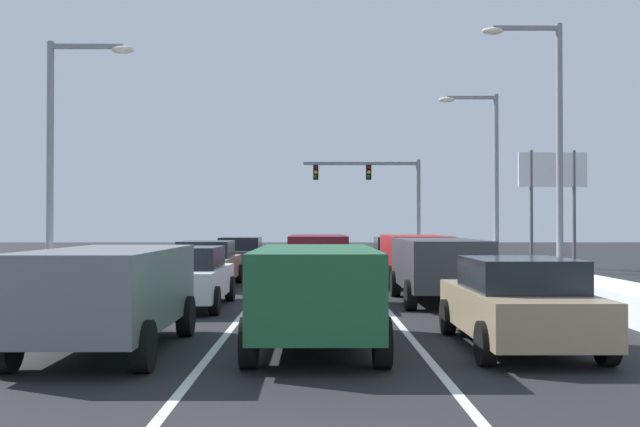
{
  "coord_description": "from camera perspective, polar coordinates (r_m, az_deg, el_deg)",
  "views": [
    {
      "loc": [
        -0.04,
        -5.31,
        2.08
      ],
      "look_at": [
        0.17,
        26.93,
        2.52
      ],
      "focal_mm": 41.73,
      "sensor_mm": 36.0,
      "label": 1
    }
  ],
  "objects": [
    {
      "name": "ground_plane",
      "position": [
        22.36,
        -0.27,
        -6.12
      ],
      "size": [
        120.0,
        120.0,
        0.0
      ],
      "primitive_type": "plane",
      "color": "black"
    },
    {
      "name": "lane_stripe_between_right_lane_and_center_lane",
      "position": [
        26.65,
        3.39,
        -5.25
      ],
      "size": [
        0.14,
        46.64,
        0.01
      ],
      "primitive_type": "cube",
      "color": "silver",
      "rests_on": "ground"
    },
    {
      "name": "lane_stripe_between_center_lane_and_left_lane",
      "position": [
        26.64,
        -3.96,
        -5.25
      ],
      "size": [
        0.14,
        46.64,
        0.01
      ],
      "primitive_type": "cube",
      "color": "silver",
      "rests_on": "ground"
    },
    {
      "name": "snow_bank_right_shoulder",
      "position": [
        27.48,
        14.51,
        -4.42
      ],
      "size": [
        1.59,
        46.64,
        0.65
      ],
      "primitive_type": "cube",
      "color": "silver",
      "rests_on": "ground"
    },
    {
      "name": "snow_bank_left_shoulder",
      "position": [
        27.47,
        -15.1,
        -4.59
      ],
      "size": [
        1.81,
        46.64,
        0.49
      ],
      "primitive_type": "cube",
      "color": "silver",
      "rests_on": "ground"
    },
    {
      "name": "sedan_tan_right_lane_nearest",
      "position": [
        12.9,
        14.94,
        -6.62
      ],
      "size": [
        2.0,
        4.5,
        1.51
      ],
      "color": "#937F60",
      "rests_on": "ground"
    },
    {
      "name": "suv_charcoal_right_lane_second",
      "position": [
        19.78,
        9.08,
        -3.86
      ],
      "size": [
        2.16,
        4.9,
        1.67
      ],
      "color": "#38383D",
      "rests_on": "ground"
    },
    {
      "name": "suv_red_right_lane_third",
      "position": [
        25.79,
        7.26,
        -3.14
      ],
      "size": [
        2.16,
        4.9,
        1.67
      ],
      "color": "maroon",
      "rests_on": "ground"
    },
    {
      "name": "sedan_black_right_lane_fourth",
      "position": [
        31.91,
        5.75,
        -3.14
      ],
      "size": [
        2.0,
        4.5,
        1.51
      ],
      "color": "black",
      "rests_on": "ground"
    },
    {
      "name": "suv_green_center_lane_nearest",
      "position": [
        12.42,
        -0.34,
        -5.7
      ],
      "size": [
        2.16,
        4.9,
        1.67
      ],
      "color": "#1E5633",
      "rests_on": "ground"
    },
    {
      "name": "sedan_silver_center_lane_second",
      "position": [
        19.4,
        -0.2,
        -4.67
      ],
      "size": [
        2.0,
        4.5,
        1.51
      ],
      "color": "#B7BABF",
      "rests_on": "ground"
    },
    {
      "name": "suv_maroon_center_lane_third",
      "position": [
        25.97,
        -0.16,
        -3.13
      ],
      "size": [
        2.16,
        4.9,
        1.67
      ],
      "color": "maroon",
      "rests_on": "ground"
    },
    {
      "name": "sedan_navy_center_lane_fourth",
      "position": [
        32.65,
        0.01,
        -3.09
      ],
      "size": [
        2.0,
        4.5,
        1.51
      ],
      "color": "navy",
      "rests_on": "ground"
    },
    {
      "name": "suv_gray_left_lane_nearest",
      "position": [
        12.58,
        -15.9,
        -5.61
      ],
      "size": [
        2.16,
        4.9,
        1.67
      ],
      "color": "slate",
      "rests_on": "ground"
    },
    {
      "name": "sedan_white_left_lane_second",
      "position": [
        18.73,
        -10.17,
        -4.8
      ],
      "size": [
        2.0,
        4.5,
        1.51
      ],
      "color": "silver",
      "rests_on": "ground"
    },
    {
      "name": "sedan_tan_left_lane_third",
      "position": [
        24.72,
        -8.67,
        -3.82
      ],
      "size": [
        2.0,
        4.5,
        1.51
      ],
      "color": "#937F60",
      "rests_on": "ground"
    },
    {
      "name": "sedan_charcoal_left_lane_fourth",
      "position": [
        31.4,
        -6.09,
        -3.18
      ],
      "size": [
        2.0,
        4.5,
        1.51
      ],
      "color": "#38383D",
      "rests_on": "ground"
    },
    {
      "name": "traffic_light_gantry",
      "position": [
        47.95,
        4.79,
        2.11
      ],
      "size": [
        7.54,
        0.47,
        6.2
      ],
      "color": "slate",
      "rests_on": "ground"
    },
    {
      "name": "street_lamp_right_near",
      "position": [
        25.76,
        17.15,
        6.13
      ],
      "size": [
        2.66,
        0.36,
        8.69
      ],
      "color": "gray",
      "rests_on": "ground"
    },
    {
      "name": "street_lamp_right_mid",
      "position": [
        33.85,
        12.74,
        3.7
      ],
      "size": [
        2.66,
        0.36,
        7.83
      ],
      "color": "gray",
      "rests_on": "ground"
    },
    {
      "name": "street_lamp_left_mid",
      "position": [
        24.05,
        -19.14,
        5.31
      ],
      "size": [
        2.66,
        0.36,
        7.64
      ],
      "color": "gray",
      "rests_on": "ground"
    },
    {
      "name": "roadside_sign_right",
      "position": [
        36.3,
        17.41,
        2.32
      ],
      "size": [
        3.2,
        0.16,
        5.5
      ],
      "color": "#59595B",
      "rests_on": "ground"
    }
  ]
}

